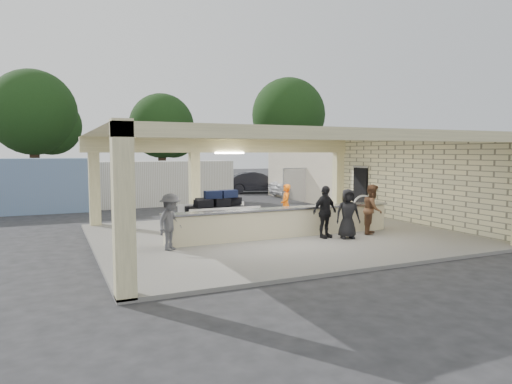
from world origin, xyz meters
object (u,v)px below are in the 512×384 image
passenger_d (348,214)px  container_white (130,184)px  passenger_a (373,209)px  baggage_handler (286,205)px  baggage_counter (284,222)px  car_white_a (305,187)px  drum_fan (364,205)px  luggage_cart (217,210)px  car_white_b (345,183)px  passenger_c (171,222)px  passenger_b (325,212)px  car_dark (256,182)px

passenger_d → container_white: container_white is taller
passenger_a → baggage_handler: bearing=78.1°
baggage_counter → baggage_handler: 2.41m
baggage_counter → car_white_a: (8.27, 12.65, 0.06)m
car_white_a → passenger_d: bearing=153.6°
drum_fan → baggage_handler: bearing=-140.6°
luggage_cart → passenger_a: (4.78, -2.47, 0.06)m
luggage_cart → container_white: bearing=98.5°
baggage_counter → car_white_a: 15.12m
passenger_a → car_white_b: size_ratio=0.39×
passenger_a → passenger_d: (-1.28, -0.34, -0.04)m
luggage_cart → car_white_b: bearing=41.4°
baggage_counter → drum_fan: 5.93m
passenger_a → passenger_c: bearing=132.8°
passenger_b → luggage_cart: bearing=126.9°
car_white_a → car_white_b: (3.89, 1.00, 0.04)m
passenger_c → passenger_a: bearing=-45.6°
car_white_a → car_white_b: bearing=-76.8°
car_white_a → passenger_a: bearing=157.7°
drum_fan → passenger_c: 9.79m
baggage_handler → passenger_b: size_ratio=0.92×
passenger_c → car_white_a: (12.22, 13.15, -0.27)m
car_white_a → passenger_c: bearing=136.0°
passenger_b → car_white_a: size_ratio=0.38×
passenger_b → container_white: (-4.24, 12.54, 0.25)m
car_dark → container_white: 10.60m
passenger_d → car_dark: 18.09m
luggage_cart → car_white_b: (13.90, 11.95, -0.20)m
passenger_d → baggage_counter: bearing=166.1°
passenger_c → car_dark: (10.40, 16.85, -0.17)m
car_white_b → car_dark: bearing=73.1°
passenger_c → luggage_cart: bearing=1.4°
passenger_d → container_white: bearing=129.2°
baggage_handler → passenger_a: bearing=52.6°
passenger_b → car_white_b: passenger_b is taller
car_dark → baggage_handler: bearing=173.1°
baggage_counter → baggage_handler: size_ratio=5.16×
passenger_b → car_white_b: 18.13m
passenger_a → passenger_d: bearing=150.0°
luggage_cart → car_white_a: luggage_cart is taller
luggage_cart → baggage_handler: baggage_handler is taller
passenger_d → car_white_b: size_ratio=0.37×
car_white_a → car_white_b: car_white_b is taller
baggage_counter → drum_fan: size_ratio=8.52×
drum_fan → passenger_c: (-9.26, -3.13, 0.31)m
luggage_cart → passenger_d: size_ratio=1.57×
baggage_counter → passenger_c: size_ratio=5.00×
drum_fan → car_white_b: 12.97m
baggage_counter → car_white_b: (12.16, 13.65, 0.11)m
luggage_cart → car_white_a: bearing=48.3°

